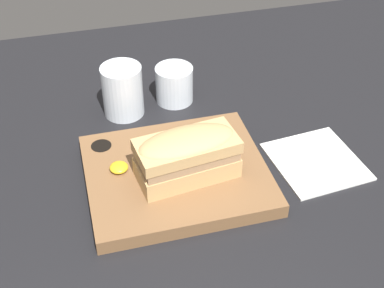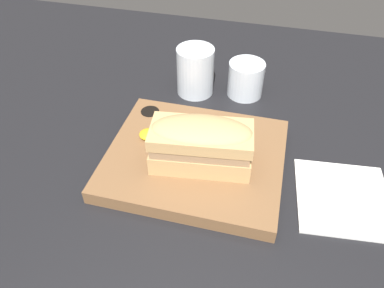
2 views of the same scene
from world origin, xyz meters
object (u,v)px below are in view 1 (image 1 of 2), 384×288
(sandwich, at_px, (185,154))
(wine_glass, at_px, (174,85))
(napkin, at_px, (316,161))
(serving_board, at_px, (176,174))
(water_glass, at_px, (123,94))

(sandwich, relative_size, wine_glass, 2.26)
(wine_glass, xyz_separation_m, napkin, (0.20, -0.25, -0.03))
(serving_board, height_order, wine_glass, wine_glass)
(wine_glass, distance_m, napkin, 0.32)
(sandwich, xyz_separation_m, napkin, (0.24, 0.00, -0.07))
(water_glass, height_order, wine_glass, water_glass)
(sandwich, relative_size, napkin, 1.02)
(water_glass, bearing_deg, wine_glass, 9.32)
(napkin, bearing_deg, water_glass, 142.11)
(serving_board, xyz_separation_m, napkin, (0.25, -0.02, -0.01))
(serving_board, distance_m, napkin, 0.25)
(wine_glass, bearing_deg, sandwich, -99.16)
(sandwich, xyz_separation_m, water_glass, (-0.06, 0.23, -0.03))
(wine_glass, bearing_deg, serving_board, -102.79)
(serving_board, height_order, napkin, serving_board)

